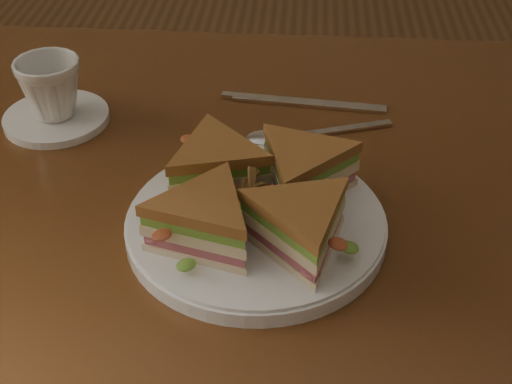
% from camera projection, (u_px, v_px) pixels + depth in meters
% --- Properties ---
extents(table, '(1.20, 0.80, 0.75)m').
position_uv_depth(table, '(290.00, 259.00, 0.83)').
color(table, '#3C1F0D').
rests_on(table, ground).
extents(plate, '(0.26, 0.26, 0.02)m').
position_uv_depth(plate, '(256.00, 225.00, 0.72)').
color(plate, white).
rests_on(plate, table).
extents(sandwich_wedges, '(0.26, 0.26, 0.06)m').
position_uv_depth(sandwich_wedges, '(256.00, 196.00, 0.70)').
color(sandwich_wedges, beige).
rests_on(sandwich_wedges, plate).
extents(crisps_mound, '(0.09, 0.09, 0.05)m').
position_uv_depth(crisps_mound, '(256.00, 199.00, 0.70)').
color(crisps_mound, '#BF5918').
rests_on(crisps_mound, plate).
extents(spoon, '(0.18, 0.07, 0.01)m').
position_uv_depth(spoon, '(285.00, 137.00, 0.86)').
color(spoon, silver).
rests_on(spoon, table).
extents(knife, '(0.22, 0.04, 0.00)m').
position_uv_depth(knife, '(297.00, 103.00, 0.92)').
color(knife, silver).
rests_on(knife, table).
extents(saucer, '(0.13, 0.13, 0.01)m').
position_uv_depth(saucer, '(57.00, 118.00, 0.89)').
color(saucer, white).
rests_on(saucer, table).
extents(coffee_cup, '(0.10, 0.10, 0.07)m').
position_uv_depth(coffee_cup, '(51.00, 88.00, 0.86)').
color(coffee_cup, white).
rests_on(coffee_cup, saucer).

